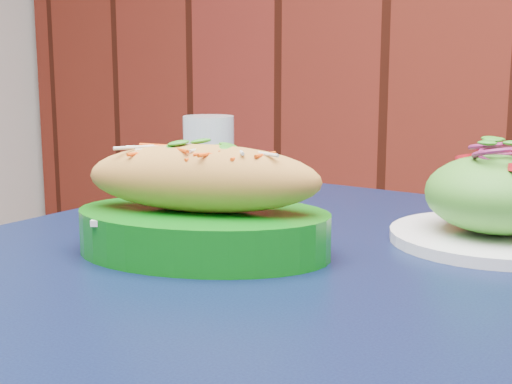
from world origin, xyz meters
The scene contains 4 objects.
cafe_table centered at (-0.15, 1.52, 0.66)m, with size 0.82×0.82×0.75m.
banh_mi_basket centered at (-0.27, 1.47, 0.80)m, with size 0.30×0.25×0.12m.
salad_plate centered at (-0.04, 1.69, 0.79)m, with size 0.22×0.22×0.11m.
water_glass centered at (-0.46, 1.71, 0.81)m, with size 0.07×0.07×0.12m, color silver.
Camera 1 is at (0.18, 0.94, 0.94)m, focal length 50.00 mm.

